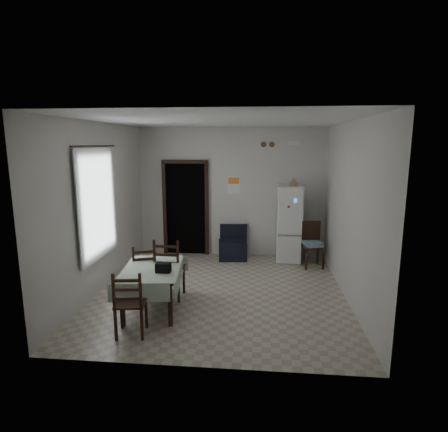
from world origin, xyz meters
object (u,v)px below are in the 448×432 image
object	(u,v)px
fridge	(289,224)
dining_chair_far_right	(170,268)
dining_chair_near_head	(131,302)
corner_chair	(313,245)
dining_chair_far_left	(144,270)
navy_seat	(233,243)
dining_table	(153,289)

from	to	relation	value
fridge	dining_chair_far_right	world-z (taller)	fridge
dining_chair_near_head	corner_chair	bearing A→B (deg)	-139.83
dining_chair_far_left	dining_chair_far_right	size ratio (longest dim) A/B	0.87
fridge	corner_chair	distance (m)	0.72
corner_chair	dining_chair_near_head	xyz separation A→B (m)	(-2.80, -3.09, -0.01)
navy_seat	dining_chair_far_left	size ratio (longest dim) A/B	0.81
dining_chair_far_right	dining_chair_near_head	size ratio (longest dim) A/B	1.13
navy_seat	dining_chair_near_head	distance (m)	3.68
fridge	dining_table	size ratio (longest dim) A/B	1.28
navy_seat	corner_chair	xyz separation A→B (m)	(1.70, -0.42, 0.10)
dining_table	dining_chair_far_right	xyz separation A→B (m)	(0.16, 0.48, 0.18)
navy_seat	dining_chair_far_right	world-z (taller)	dining_chair_far_right
corner_chair	dining_chair_far_left	distance (m)	3.51
fridge	corner_chair	world-z (taller)	fridge
dining_table	dining_chair_far_right	world-z (taller)	dining_chair_far_right
corner_chair	dining_table	size ratio (longest dim) A/B	0.73
fridge	corner_chair	xyz separation A→B (m)	(0.47, -0.42, -0.35)
dining_chair_far_left	dining_chair_near_head	bearing A→B (deg)	81.02
dining_chair_far_right	dining_chair_far_left	bearing A→B (deg)	-2.64
dining_chair_far_right	dining_chair_near_head	distance (m)	1.29
dining_table	dining_chair_far_right	size ratio (longest dim) A/B	1.24
dining_table	dining_chair_far_left	bearing A→B (deg)	112.47
dining_table	dining_chair_far_left	world-z (taller)	dining_chair_far_left
navy_seat	dining_chair_near_head	size ratio (longest dim) A/B	0.80
dining_chair_far_right	dining_chair_near_head	world-z (taller)	dining_chair_far_right
dining_table	fridge	bearing A→B (deg)	43.31
fridge	dining_table	distance (m)	3.57
navy_seat	corner_chair	size ratio (longest dim) A/B	0.78
dining_table	dining_chair_far_right	distance (m)	0.53
dining_table	navy_seat	bearing A→B (deg)	62.25
navy_seat	dining_chair_far_left	distance (m)	2.58
corner_chair	dining_chair_near_head	world-z (taller)	corner_chair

